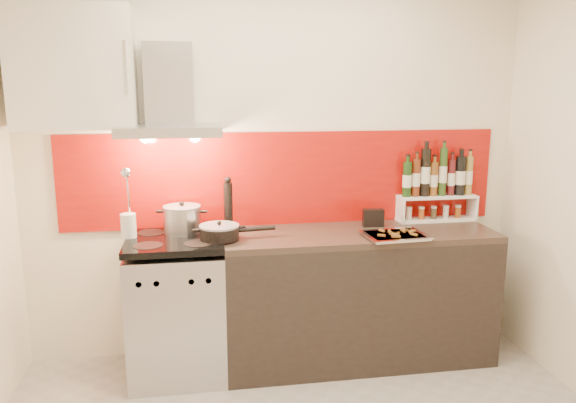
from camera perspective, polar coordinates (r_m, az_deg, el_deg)
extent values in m
cube|color=silver|center=(3.85, -1.10, 3.54)|extent=(3.40, 0.02, 2.60)
cube|color=#9D0C08|center=(3.86, -0.34, 2.35)|extent=(3.00, 0.02, 0.64)
cube|color=#B7B7BA|center=(3.75, -11.18, -10.87)|extent=(0.60, 0.60, 0.84)
cube|color=black|center=(3.53, -11.25, -14.01)|extent=(0.50, 0.02, 0.40)
cube|color=#B7B7BA|center=(3.38, -11.51, -8.03)|extent=(0.56, 0.02, 0.12)
cube|color=#FF190C|center=(3.37, -11.52, -8.07)|extent=(0.10, 0.01, 0.04)
cube|color=black|center=(3.60, -11.48, -3.95)|extent=(0.60, 0.60, 0.04)
cube|color=black|center=(3.89, 7.01, -9.73)|extent=(1.80, 0.60, 0.86)
cube|color=#2E251C|center=(3.75, 7.18, -3.32)|extent=(1.80, 0.60, 0.04)
cube|color=#B7B7BA|center=(3.53, -11.91, 7.12)|extent=(0.62, 0.50, 0.06)
cube|color=#B7B7BA|center=(3.67, -12.01, 11.66)|extent=(0.30, 0.18, 0.50)
sphere|color=#FFD18C|center=(3.54, -14.32, 6.37)|extent=(0.07, 0.07, 0.07)
sphere|color=#FFD18C|center=(3.53, -9.44, 6.56)|extent=(0.07, 0.07, 0.07)
cube|color=silver|center=(3.66, -20.95, 12.56)|extent=(0.70, 0.35, 0.72)
cylinder|color=#B7B7BA|center=(3.69, -10.69, -1.89)|extent=(0.24, 0.24, 0.17)
cylinder|color=#99999E|center=(3.67, -10.74, -0.54)|extent=(0.24, 0.24, 0.01)
sphere|color=black|center=(3.67, -10.75, -0.20)|extent=(0.03, 0.03, 0.03)
cylinder|color=black|center=(3.52, -6.99, -3.19)|extent=(0.24, 0.24, 0.08)
cylinder|color=#99999E|center=(3.51, -7.01, -2.48)|extent=(0.25, 0.25, 0.01)
sphere|color=black|center=(3.50, -7.01, -2.19)|extent=(0.03, 0.03, 0.03)
cylinder|color=black|center=(3.56, -3.18, -2.80)|extent=(0.24, 0.06, 0.03)
cylinder|color=silver|center=(3.66, -15.89, -2.45)|extent=(0.10, 0.10, 0.16)
cylinder|color=silver|center=(3.61, -15.92, 0.80)|extent=(0.01, 0.07, 0.30)
sphere|color=silver|center=(3.53, -16.16, 2.84)|extent=(0.06, 0.06, 0.06)
cylinder|color=black|center=(3.69, -6.09, -0.62)|extent=(0.06, 0.06, 0.33)
sphere|color=black|center=(3.65, -6.15, 2.18)|extent=(0.05, 0.05, 0.05)
cube|color=white|center=(4.15, 14.80, -1.77)|extent=(0.56, 0.15, 0.01)
cube|color=white|center=(4.03, 11.33, -0.84)|extent=(0.01, 0.15, 0.16)
cube|color=white|center=(4.25, 18.20, -0.55)|extent=(0.02, 0.15, 0.16)
cube|color=white|center=(4.12, 14.92, 0.49)|extent=(0.56, 0.15, 0.02)
cylinder|color=#193411|center=(4.00, 12.00, 2.23)|extent=(0.06, 0.06, 0.25)
cylinder|color=#58230F|center=(4.03, 12.88, 2.37)|extent=(0.06, 0.06, 0.26)
cylinder|color=black|center=(4.05, 13.78, 2.88)|extent=(0.07, 0.07, 0.33)
cylinder|color=brown|center=(4.08, 14.59, 2.23)|extent=(0.05, 0.05, 0.24)
cylinder|color=#243D16|center=(4.10, 15.47, 2.92)|extent=(0.06, 0.06, 0.34)
cylinder|color=#481315|center=(4.13, 16.26, 2.36)|extent=(0.05, 0.05, 0.25)
cylinder|color=black|center=(4.16, 17.10, 2.53)|extent=(0.07, 0.07, 0.28)
cylinder|color=olive|center=(4.19, 17.90, 2.52)|extent=(0.05, 0.05, 0.27)
cylinder|color=beige|center=(4.06, 12.19, -1.27)|extent=(0.04, 0.04, 0.08)
cylinder|color=#A84E1C|center=(4.10, 13.39, -1.23)|extent=(0.04, 0.04, 0.08)
cylinder|color=#453A22|center=(4.13, 14.57, -1.16)|extent=(0.04, 0.04, 0.08)
cylinder|color=silver|center=(4.17, 15.73, -1.09)|extent=(0.04, 0.04, 0.08)
cylinder|color=#904818|center=(4.21, 16.87, -1.06)|extent=(0.04, 0.04, 0.08)
cube|color=black|center=(3.88, 8.65, -1.65)|extent=(0.15, 0.07, 0.12)
cube|color=silver|center=(3.63, 10.79, -3.46)|extent=(0.39, 0.31, 0.01)
cube|color=silver|center=(3.63, 10.80, -3.31)|extent=(0.41, 0.33, 0.01)
cube|color=red|center=(3.63, 10.80, -3.31)|extent=(0.34, 0.26, 0.01)
cube|color=brown|center=(3.62, 10.80, -3.19)|extent=(0.05, 0.01, 0.01)
cube|color=brown|center=(3.54, 10.96, -3.52)|extent=(0.05, 0.02, 0.01)
cube|color=brown|center=(3.66, 10.24, -2.99)|extent=(0.03, 0.05, 0.01)
cube|color=brown|center=(3.55, 10.87, -3.47)|extent=(0.05, 0.01, 0.01)
cube|color=brown|center=(3.68, 9.51, -2.91)|extent=(0.03, 0.05, 0.01)
cube|color=brown|center=(3.62, 12.68, -3.27)|extent=(0.04, 0.05, 0.01)
cube|color=brown|center=(3.56, 9.47, -3.41)|extent=(0.05, 0.03, 0.01)
cube|color=brown|center=(3.69, 11.64, -2.94)|extent=(0.02, 0.05, 0.01)
cube|color=brown|center=(3.62, 10.92, -3.19)|extent=(0.05, 0.03, 0.01)
cube|color=brown|center=(3.73, 11.76, -2.79)|extent=(0.03, 0.05, 0.01)
cube|color=brown|center=(3.60, 10.91, -3.27)|extent=(0.02, 0.05, 0.01)
cube|color=brown|center=(3.59, 10.61, -3.29)|extent=(0.04, 0.05, 0.01)
cube|color=brown|center=(3.71, 11.69, -2.84)|extent=(0.05, 0.03, 0.01)
cube|color=brown|center=(3.70, 12.50, -2.93)|extent=(0.05, 0.02, 0.01)
cube|color=brown|center=(3.67, 12.46, -3.03)|extent=(0.05, 0.04, 0.01)
cube|color=brown|center=(3.62, 10.38, -3.16)|extent=(0.03, 0.05, 0.01)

